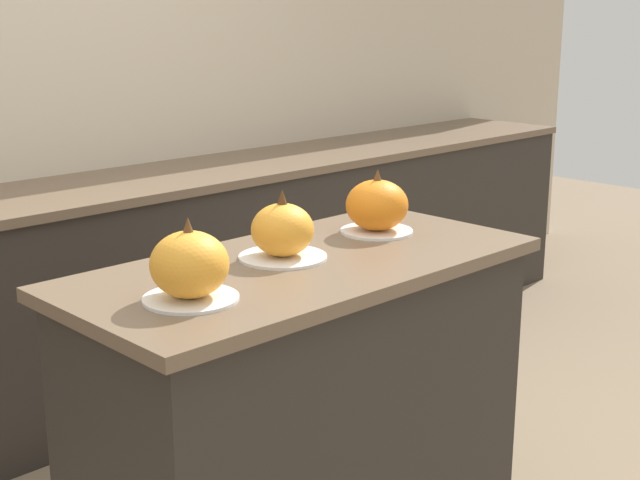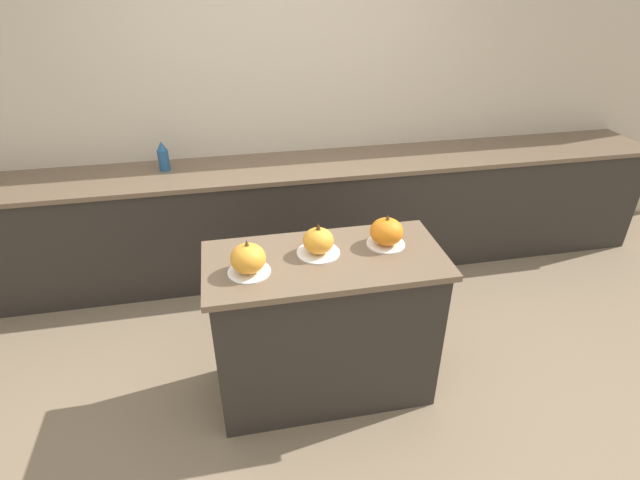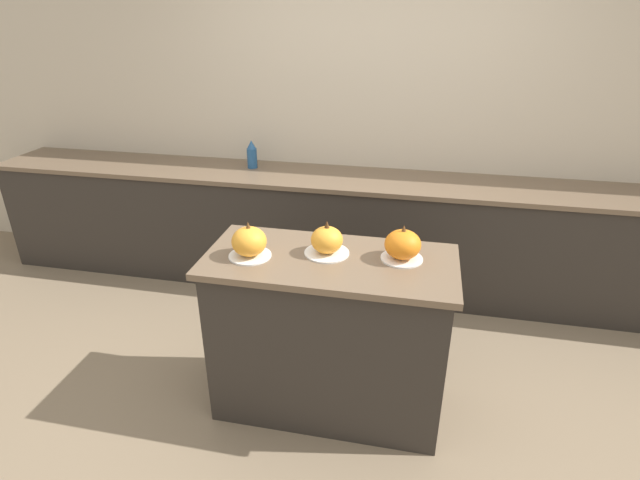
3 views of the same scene
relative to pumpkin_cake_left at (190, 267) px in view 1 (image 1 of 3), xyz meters
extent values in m
cube|color=#2D2823|center=(0.40, 0.06, -0.57)|extent=(1.22, 0.54, 0.91)
cube|color=brown|center=(0.40, 0.06, -0.09)|extent=(1.28, 0.60, 0.03)
cube|color=#2D2823|center=(0.40, 1.44, -0.58)|extent=(6.00, 0.56, 0.88)
cube|color=brown|center=(0.40, 1.44, -0.12)|extent=(6.00, 0.60, 0.03)
cylinder|color=white|center=(0.00, 0.00, -0.07)|extent=(0.22, 0.22, 0.01)
ellipsoid|color=orange|center=(0.00, 0.00, 0.01)|extent=(0.18, 0.18, 0.15)
cone|color=brown|center=(0.00, 0.00, 0.09)|extent=(0.02, 0.02, 0.04)
cylinder|color=white|center=(0.38, 0.11, -0.07)|extent=(0.23, 0.23, 0.01)
ellipsoid|color=orange|center=(0.38, 0.11, 0.00)|extent=(0.16, 0.16, 0.14)
cone|color=#4C2D14|center=(0.38, 0.11, 0.08)|extent=(0.03, 0.03, 0.04)
cylinder|color=white|center=(0.75, 0.13, -0.07)|extent=(0.21, 0.21, 0.01)
ellipsoid|color=orange|center=(0.75, 0.13, 0.00)|extent=(0.18, 0.18, 0.15)
cone|color=brown|center=(0.75, 0.13, 0.09)|extent=(0.03, 0.03, 0.04)
camera|label=1|loc=(-1.11, -1.55, 0.55)|focal=50.00mm
camera|label=2|loc=(-0.06, -2.10, 1.33)|focal=28.00mm
camera|label=3|loc=(0.81, -2.13, 1.08)|focal=28.00mm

